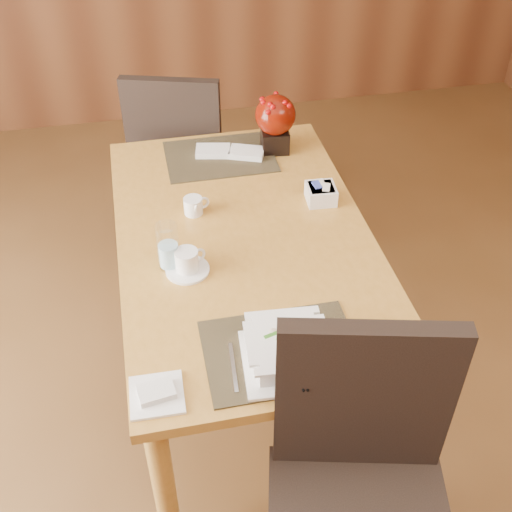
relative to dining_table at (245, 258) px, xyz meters
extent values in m
plane|color=brown|center=(0.00, -0.60, -0.65)|extent=(6.00, 6.00, 0.00)
cube|color=#C28835|center=(0.00, 0.00, 0.08)|extent=(0.90, 1.50, 0.04)
cylinder|color=#C28835|center=(-0.39, -0.69, -0.30)|extent=(0.07, 0.07, 0.71)
cylinder|color=#C28835|center=(-0.39, 0.69, -0.30)|extent=(0.07, 0.07, 0.71)
cylinder|color=#C28835|center=(0.39, -0.69, -0.30)|extent=(0.07, 0.07, 0.71)
cylinder|color=#C28835|center=(0.39, 0.69, -0.30)|extent=(0.07, 0.07, 0.71)
cube|color=black|center=(0.00, -0.55, 0.10)|extent=(0.45, 0.33, 0.01)
cube|color=black|center=(0.00, 0.55, 0.10)|extent=(0.45, 0.33, 0.01)
cube|color=white|center=(0.01, -0.60, 0.10)|extent=(0.27, 0.27, 0.01)
cube|color=white|center=(0.01, -0.60, 0.15)|extent=(0.19, 0.19, 0.09)
cylinder|color=#CACA6D|center=(0.01, -0.60, 0.15)|extent=(0.17, 0.17, 0.07)
cylinder|color=white|center=(-0.22, -0.14, 0.10)|extent=(0.15, 0.15, 0.01)
cylinder|color=white|center=(-0.22, -0.14, 0.14)|extent=(0.10, 0.10, 0.07)
cylinder|color=black|center=(-0.22, -0.14, 0.18)|extent=(0.07, 0.07, 0.01)
cylinder|color=white|center=(-0.28, -0.10, 0.18)|extent=(0.09, 0.09, 0.17)
cube|color=white|center=(0.32, 0.16, 0.13)|extent=(0.11, 0.11, 0.06)
cube|color=black|center=(0.24, 0.56, 0.14)|extent=(0.12, 0.12, 0.09)
sphere|color=#731104|center=(0.24, 0.56, 0.26)|extent=(0.17, 0.17, 0.17)
cube|color=white|center=(-0.37, -0.64, 0.10)|extent=(0.15, 0.15, 0.01)
cube|color=black|center=(0.17, -0.79, 0.14)|extent=(0.47, 0.16, 0.54)
cylinder|color=black|center=(-0.04, -0.76, -0.42)|extent=(0.04, 0.04, 0.46)
cube|color=black|center=(-0.11, 1.04, -0.20)|extent=(0.57, 0.57, 0.06)
cube|color=black|center=(-0.17, 0.84, 0.08)|extent=(0.43, 0.18, 0.50)
cylinder|color=black|center=(0.13, 1.17, -0.44)|extent=(0.04, 0.04, 0.43)
cylinder|color=black|center=(0.02, 0.81, -0.44)|extent=(0.04, 0.04, 0.43)
cylinder|color=black|center=(-0.23, 1.28, -0.44)|extent=(0.04, 0.04, 0.43)
cylinder|color=black|center=(-0.34, 0.92, -0.44)|extent=(0.04, 0.04, 0.43)
camera|label=1|loc=(-0.33, -1.76, 1.52)|focal=45.00mm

